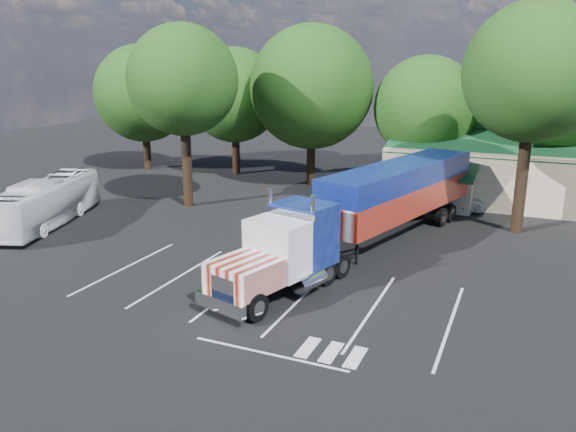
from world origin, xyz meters
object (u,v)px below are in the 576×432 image
at_px(woman, 314,241).
at_px(tour_bus, 47,202).
at_px(semi_truck, 375,203).
at_px(silver_sedan, 450,201).
at_px(bicycle, 346,223).

height_order(woman, tour_bus, tour_bus).
bearing_deg(semi_truck, silver_sedan, 90.16).
height_order(tour_bus, silver_sedan, tour_bus).
xyz_separation_m(bicycle, silver_sedan, (5.23, 7.26, 0.31)).
bearing_deg(bicycle, semi_truck, -45.10).
xyz_separation_m(semi_truck, woman, (-2.45, -2.85, -1.65)).
height_order(semi_truck, bicycle, semi_truck).
bearing_deg(woman, tour_bus, 102.67).
bearing_deg(woman, bicycle, 9.91).
xyz_separation_m(semi_truck, tour_bus, (-20.26, -3.74, -1.11)).
distance_m(semi_truck, silver_sedan, 10.51).
bearing_deg(silver_sedan, woman, 152.59).
xyz_separation_m(woman, bicycle, (-0.01, 5.56, -0.52)).
bearing_deg(bicycle, silver_sedan, 56.85).
bearing_deg(tour_bus, bicycle, 1.63).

